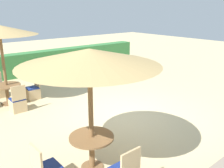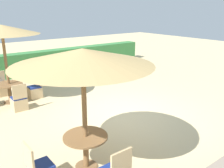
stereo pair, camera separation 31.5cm
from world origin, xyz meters
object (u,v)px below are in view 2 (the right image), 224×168
patio_chair_back_left_south (19,102)px  round_table_front_left (86,144)px  round_table_back_left (9,88)px  patio_chair_back_left_north (2,89)px  parasol_back_left (2,30)px  patio_chair_back_left_east (35,91)px  parasol_front_left (83,57)px

patio_chair_back_left_south → round_table_front_left: bearing=-88.8°
round_table_back_left → patio_chair_back_left_north: 1.03m
parasol_back_left → patio_chair_back_left_east: parasol_back_left is taller
round_table_front_left → patio_chair_back_left_north: size_ratio=1.01×
parasol_back_left → patio_chair_back_left_east: bearing=-3.4°
patio_chair_back_left_north → patio_chair_back_left_south: 1.88m
round_table_back_left → patio_chair_back_left_east: size_ratio=1.03×
round_table_front_left → patio_chair_back_left_east: patio_chair_back_left_east is taller
parasol_front_left → parasol_back_left: (-0.12, 4.96, 0.18)m
parasol_back_left → patio_chair_back_left_south: parasol_back_left is taller
round_table_front_left → patio_chair_back_left_east: 4.98m
parasol_back_left → patio_chair_back_left_north: bearing=91.6°
round_table_front_left → patio_chair_back_left_north: bearing=91.4°
round_table_back_left → patio_chair_back_left_east: 0.95m
round_table_front_left → patio_chair_back_left_south: size_ratio=1.01×
parasol_front_left → patio_chair_back_left_south: parasol_front_left is taller
round_table_front_left → patio_chair_back_left_south: patio_chair_back_left_south is taller
parasol_front_left → round_table_front_left: parasol_front_left is taller
patio_chair_back_left_south → patio_chair_back_left_east: 1.21m
round_table_back_left → patio_chair_back_left_east: patio_chair_back_left_east is taller
parasol_front_left → patio_chair_back_left_east: 5.41m
round_table_back_left → patio_chair_back_left_south: patio_chair_back_left_south is taller
parasol_front_left → round_table_front_left: bearing=153.4°
round_table_back_left → round_table_front_left: bearing=-88.6°
parasol_back_left → patio_chair_back_left_north: size_ratio=2.97×
patio_chair_back_left_south → patio_chair_back_left_east: same height
parasol_front_left → patio_chair_back_left_south: 4.60m
patio_chair_back_left_north → patio_chair_back_left_south: size_ratio=1.00×
patio_chair_back_left_north → patio_chair_back_left_east: same height
parasol_back_left → patio_chair_back_left_east: 2.49m
round_table_front_left → round_table_back_left: size_ratio=0.97×
round_table_front_left → parasol_back_left: bearing=91.4°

